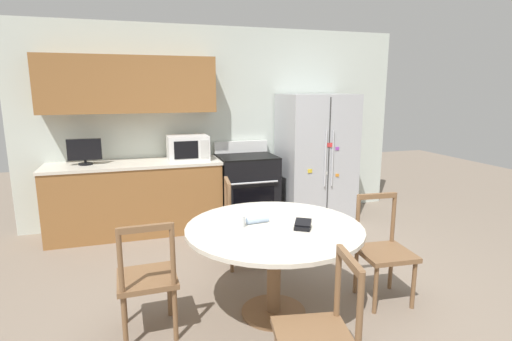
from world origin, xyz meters
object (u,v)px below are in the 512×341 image
Objects in this scene: countertop_tv at (85,151)px; wallet at (303,225)px; dining_chair_far at (243,224)px; dining_chair_left at (147,280)px; microwave at (188,148)px; dining_chair_right at (384,251)px; oven_range at (247,189)px; refrigerator at (316,157)px; dining_chair_near at (319,336)px; candle_glass at (240,222)px.

countertop_tv reaches higher than wallet.
dining_chair_far is 1.16m from wallet.
microwave is at bearing 73.10° from dining_chair_left.
dining_chair_right is 1.00× the size of dining_chair_left.
countertop_tv is at bearing 178.41° from oven_range.
refrigerator is 1.05m from oven_range.
refrigerator is at bearing -14.96° from dining_chair_near.
microwave is 2.76m from dining_chair_right.
microwave is at bearing 14.77° from dining_chair_near.
countertop_tv is at bearing -122.52° from dining_chair_far.
dining_chair_left is at bearing 173.31° from wallet.
refrigerator is 2.61m from wallet.
dining_chair_far is (0.99, 0.96, 0.00)m from dining_chair_left.
microwave is at bearing 176.69° from refrigerator.
dining_chair_near is at bearing 45.46° from dining_chair_right.
refrigerator reaches higher than oven_range.
candle_glass is at bearing -128.04° from refrigerator.
countertop_tv is 2.61m from candle_glass.
dining_chair_near is 5.28× the size of wallet.
dining_chair_right reaches higher than wallet.
candle_glass is at bearing -9.79° from dining_chair_far.
refrigerator is at bearing 41.00° from dining_chair_left.
dining_chair_far and dining_chair_near have the same top height.
wallet is (0.16, -1.10, 0.34)m from dining_chair_far.
candle_glass is (1.30, -2.25, -0.28)m from countertop_tv.
microwave is at bearing -56.10° from dining_chair_right.
dining_chair_right is at bearing -76.72° from oven_range.
oven_range is at bearing 72.52° from candle_glass.
dining_chair_far is 1.95m from dining_chair_near.
refrigerator is 10.08× the size of wallet.
countertop_tv is at bearing 179.07° from microwave.
refrigerator reaches higher than candle_glass.
dining_chair_far is at bearing -74.41° from microwave.
countertop_tv is 3.52m from dining_chair_right.
oven_range reaches higher than dining_chair_right.
wallet is at bearing -21.90° from candle_glass.
microwave is 1.22m from countertop_tv.
refrigerator reaches higher than dining_chair_right.
microwave is at bearing -0.93° from countertop_tv.
wallet is (-0.78, -0.06, 0.34)m from dining_chair_right.
refrigerator reaches higher than dining_chair_far.
wallet is at bearing -95.78° from oven_range.
dining_chair_right is (1.32, -2.34, -0.62)m from microwave.
countertop_tv is 0.42× the size of dining_chair_left.
dining_chair_right is 1.40m from dining_chair_near.
dining_chair_right is (-0.43, -2.24, -0.43)m from refrigerator.
oven_range is 11.45× the size of candle_glass.
microwave reaches higher than wallet.
refrigerator reaches higher than dining_chair_near.
microwave is 2.96× the size of wallet.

